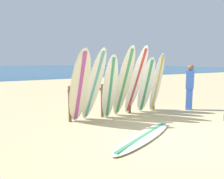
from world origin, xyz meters
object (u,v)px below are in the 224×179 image
surfboard_rack (117,95)px  surfboard_leaning_center_right (136,82)px  surfboard_leaning_center (124,82)px  beachgoer_standing (190,85)px  surfboard_leaning_center_left (110,87)px  surfboard_leaning_far_left (80,87)px  surfboard_leaning_right (146,86)px  surfboard_leaning_left (94,86)px  surfboard_lying_on_sand (145,136)px  surfboard_leaning_far_right (157,83)px

surfboard_rack → surfboard_leaning_center_right: surfboard_leaning_center_right is taller
surfboard_leaning_center → beachgoer_standing: 2.76m
surfboard_rack → surfboard_leaning_center_left: size_ratio=1.68×
surfboard_rack → surfboard_leaning_center_left: surfboard_leaning_center_left is taller
surfboard_leaning_far_left → beachgoer_standing: 4.23m
surfboard_leaning_center_left → beachgoer_standing: bearing=-5.9°
surfboard_leaning_center_right → surfboard_leaning_right: surfboard_leaning_center_right is taller
surfboard_rack → beachgoer_standing: beachgoer_standing is taller
surfboard_rack → surfboard_leaning_right: bearing=-17.7°
surfboard_rack → beachgoer_standing: (2.74, -0.72, 0.25)m
surfboard_leaning_left → surfboard_leaning_right: surfboard_leaning_left is taller
surfboard_leaning_left → surfboard_lying_on_sand: 2.13m
surfboard_leaning_right → beachgoer_standing: size_ratio=1.15×
surfboard_leaning_center → surfboard_leaning_center_right: bearing=-0.4°
surfboard_leaning_far_left → beachgoer_standing: surfboard_leaning_far_left is taller
surfboard_lying_on_sand → beachgoer_standing: bearing=24.1°
surfboard_leaning_left → surfboard_leaning_center_left: (0.56, 0.02, -0.09)m
surfboard_leaning_center_left → surfboard_rack: bearing=39.0°
surfboard_leaning_far_left → surfboard_leaning_right: 2.49m
surfboard_leaning_far_left → surfboard_leaning_right: size_ratio=1.11×
surfboard_leaning_right → surfboard_leaning_far_right: size_ratio=0.93×
surfboard_leaning_left → surfboard_leaning_center: 1.04m
surfboard_leaning_left → surfboard_leaning_center_left: surfboard_leaning_left is taller
beachgoer_standing → surfboard_leaning_center_right: bearing=172.8°
surfboard_leaning_center_left → surfboard_leaning_center: size_ratio=0.88×
surfboard_rack → surfboard_leaning_right: (1.00, -0.32, 0.29)m
surfboard_leaning_left → surfboard_leaning_center_left: 0.57m
surfboard_leaning_center_left → surfboard_leaning_far_right: size_ratio=0.96×
surfboard_rack → surfboard_leaning_left: surfboard_leaning_left is taller
surfboard_leaning_left → surfboard_rack: bearing=21.5°
surfboard_rack → surfboard_lying_on_sand: surfboard_rack is taller
surfboard_leaning_center → surfboard_leaning_center_right: (0.47, -0.00, 0.01)m
surfboard_lying_on_sand → surfboard_leaning_center: bearing=72.1°
surfboard_leaning_left → surfboard_leaning_center_right: size_ratio=0.95×
surfboard_leaning_center_right → beachgoer_standing: bearing=-7.2°
surfboard_leaning_center → beachgoer_standing: (2.74, -0.29, -0.21)m
surfboard_leaning_far_left → surfboard_leaning_far_right: size_ratio=1.03×
surfboard_leaning_center_right → surfboard_leaning_right: 0.57m
surfboard_leaning_center_right → surfboard_leaning_far_left: bearing=179.8°
surfboard_lying_on_sand → surfboard_leaning_right: bearing=50.2°
surfboard_leaning_left → surfboard_leaning_far_right: bearing=2.8°
surfboard_rack → beachgoer_standing: bearing=-14.8°
surfboard_rack → surfboard_leaning_center: surfboard_leaning_center is taller
surfboard_leaning_center_left → surfboard_leaning_far_left: bearing=-177.9°
surfboard_leaning_center_right → surfboard_leaning_far_right: bearing=8.1°
surfboard_leaning_far_left → surfboard_leaning_center_left: (1.00, 0.04, -0.07)m
beachgoer_standing → surfboard_leaning_far_right: bearing=160.2°
surfboard_leaning_left → surfboard_leaning_center_right: bearing=-0.9°
surfboard_rack → surfboard_leaning_center_left: 0.70m
surfboard_lying_on_sand → beachgoer_standing: 3.73m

